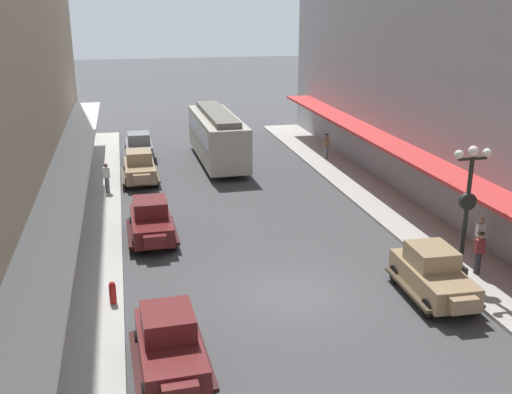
{
  "coord_description": "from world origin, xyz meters",
  "views": [
    {
      "loc": [
        -5.59,
        -18.95,
        10.08
      ],
      "look_at": [
        0.0,
        6.0,
        1.8
      ],
      "focal_mm": 42.03,
      "sensor_mm": 36.0,
      "label": 1
    }
  ],
  "objects": [
    {
      "name": "parked_car_0",
      "position": [
        -4.74,
        -3.96,
        0.94
      ],
      "size": [
        2.27,
        4.31,
        1.84
      ],
      "color": "#591919",
      "rests_on": "ground"
    },
    {
      "name": "pedestrian_3",
      "position": [
        7.54,
        18.14,
        1.01
      ],
      "size": [
        0.36,
        0.28,
        1.67
      ],
      "color": "slate",
      "rests_on": "sidewalk_right"
    },
    {
      "name": "pedestrian_1",
      "position": [
        -6.69,
        13.6,
        0.99
      ],
      "size": [
        0.36,
        0.24,
        1.64
      ],
      "color": "slate",
      "rests_on": "sidewalk_left"
    },
    {
      "name": "pedestrian_4",
      "position": [
        7.34,
        -0.22,
        1.01
      ],
      "size": [
        0.36,
        0.28,
        1.67
      ],
      "color": "#2D2D33",
      "rests_on": "sidewalk_right"
    },
    {
      "name": "parked_car_4",
      "position": [
        -4.84,
        15.76,
        0.94
      ],
      "size": [
        2.19,
        4.28,
        1.84
      ],
      "color": "#997F5B",
      "rests_on": "ground"
    },
    {
      "name": "parked_car_3",
      "position": [
        -4.67,
        21.36,
        0.94
      ],
      "size": [
        2.16,
        4.27,
        1.84
      ],
      "color": "slate",
      "rests_on": "ground"
    },
    {
      "name": "sidewalk_left",
      "position": [
        -7.5,
        0.0,
        0.07
      ],
      "size": [
        3.0,
        60.0,
        0.15
      ],
      "primitive_type": "cube",
      "color": "#A8A59E",
      "rests_on": "ground"
    },
    {
      "name": "pedestrian_2",
      "position": [
        8.38,
        1.34,
        0.99
      ],
      "size": [
        0.36,
        0.24,
        1.64
      ],
      "color": "#4C4238",
      "rests_on": "sidewalk_right"
    },
    {
      "name": "parked_car_2",
      "position": [
        -4.68,
        6.34,
        0.94
      ],
      "size": [
        2.19,
        4.28,
        1.84
      ],
      "color": "#591919",
      "rests_on": "ground"
    },
    {
      "name": "sidewalk_right",
      "position": [
        7.5,
        0.0,
        0.07
      ],
      "size": [
        3.0,
        60.0,
        0.15
      ],
      "primitive_type": "cube",
      "color": "#A8A59E",
      "rests_on": "ground"
    },
    {
      "name": "streetcar",
      "position": [
        0.35,
        19.14,
        1.9
      ],
      "size": [
        2.64,
        9.63,
        3.46
      ],
      "color": "#ADA899",
      "rests_on": "ground"
    },
    {
      "name": "fire_hydrant",
      "position": [
        -6.35,
        0.36,
        0.56
      ],
      "size": [
        0.24,
        0.24,
        0.82
      ],
      "color": "#B21E19",
      "rests_on": "sidewalk_left"
    },
    {
      "name": "parked_car_1",
      "position": [
        4.82,
        -1.35,
        0.94
      ],
      "size": [
        2.26,
        4.3,
        1.84
      ],
      "color": "#997F5B",
      "rests_on": "ground"
    },
    {
      "name": "ground_plane",
      "position": [
        0.0,
        0.0,
        0.0
      ],
      "size": [
        200.0,
        200.0,
        0.0
      ],
      "primitive_type": "plane",
      "color": "#424244"
    },
    {
      "name": "pedestrian_0",
      "position": [
        -8.03,
        5.52,
        1.01
      ],
      "size": [
        0.36,
        0.28,
        1.67
      ],
      "color": "#2D2D33",
      "rests_on": "sidewalk_left"
    },
    {
      "name": "lamp_post_with_clock",
      "position": [
        6.4,
        -0.54,
        2.99
      ],
      "size": [
        1.42,
        0.44,
        5.16
      ],
      "color": "black",
      "rests_on": "sidewalk_right"
    }
  ]
}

